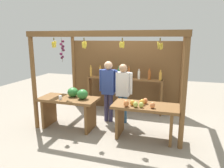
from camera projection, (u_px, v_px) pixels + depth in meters
The scene contains 7 objects.
ground_plane at pixel (114, 120), 5.60m from camera, with size 12.00×12.00×0.00m, color gray.
market_stall at pixel (119, 68), 5.74m from camera, with size 3.43×2.09×2.27m.
fruit_counter_left at pixel (71, 103), 5.03m from camera, with size 1.39×0.64×0.98m.
fruit_counter_right at pixel (144, 113), 4.51m from camera, with size 1.39×0.64×0.88m.
bottle_shelf_unit at pixel (124, 84), 6.09m from camera, with size 2.20×0.22×1.35m.
vendor_man at pixel (108, 86), 5.35m from camera, with size 0.48×0.21×1.57m.
vendor_woman at pixel (123, 88), 5.28m from camera, with size 0.48×0.20×1.51m.
Camera 1 is at (1.51, -5.04, 2.14)m, focal length 33.97 mm.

